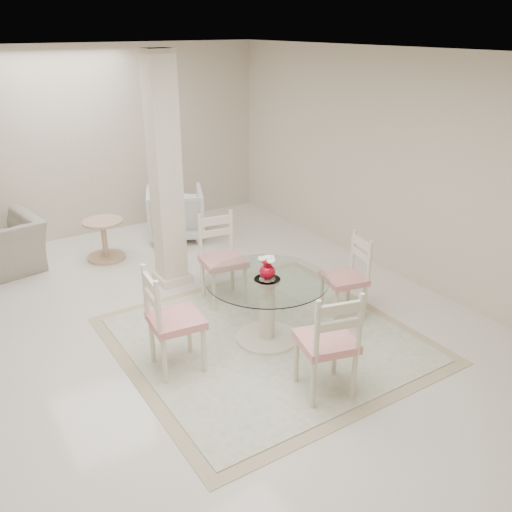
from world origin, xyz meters
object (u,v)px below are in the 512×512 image
dining_chair_east (350,271)px  armchair_white (176,213)px  red_vase (267,268)px  dining_chair_north (220,252)px  column (165,174)px  dining_table (267,309)px  dining_chair_south (330,337)px  dining_chair_west (167,314)px  side_table (105,241)px

dining_chair_east → armchair_white: bearing=-158.2°
red_vase → dining_chair_north: size_ratio=0.21×
column → armchair_white: 1.80m
dining_table → dining_chair_south: (-0.06, -1.02, 0.24)m
dining_chair_west → armchair_white: 3.41m
armchair_white → side_table: 1.18m
armchair_white → side_table: bearing=34.4°
dining_chair_north → column: bearing=118.7°
column → dining_chair_north: (0.28, -0.75, -0.76)m
dining_chair_west → dining_chair_north: bearing=-42.3°
column → dining_chair_south: bearing=-86.7°
red_vase → dining_chair_west: dining_chair_west is taller
column → dining_chair_west: bearing=-114.8°
dining_chair_west → side_table: (0.33, 2.84, -0.34)m
column → side_table: size_ratio=4.96×
dining_chair_east → side_table: 3.41m
dining_chair_south → armchair_white: bearing=-82.6°
dining_chair_east → side_table: (-1.70, 2.95, -0.28)m
dining_chair_east → dining_chair_south: size_ratio=0.91×
dining_chair_north → dining_chair_west: (-1.08, -0.97, -0.00)m
dining_chair_east → armchair_white: size_ratio=1.24×
dining_chair_east → side_table: size_ratio=1.86×
dining_chair_east → armchair_white: 3.22m
column → side_table: 1.63m
dining_table → dining_chair_east: 1.03m
dining_chair_west → dining_chair_south: (0.96, -1.07, 0.00)m
dining_chair_south → side_table: bearing=-66.2°
armchair_white → column: bearing=86.2°
dining_table → dining_chair_south: dining_chair_south is taller
dining_table → armchair_white: size_ratio=1.45×
dining_chair_west → red_vase: bearing=-87.3°
dining_table → armchair_white: 3.15m
armchair_white → red_vase: bearing=104.8°
armchair_white → dining_chair_west: bearing=87.4°
column → dining_chair_east: size_ratio=2.66×
dining_chair_north → dining_chair_west: bearing=-129.7°
side_table → armchair_white: bearing=11.2°
dining_table → dining_chair_south: 1.05m
dining_chair_east → dining_chair_west: dining_chair_west is taller
red_vase → armchair_white: red_vase is taller
dining_chair_north → armchair_white: 2.14m
dining_table → dining_chair_east: (1.01, -0.06, 0.18)m
column → dining_chair_north: 1.10m
column → side_table: bearing=112.5°
red_vase → dining_chair_north: (0.05, 1.02, -0.21)m
red_vase → dining_table: bearing=161.6°
dining_chair_north → armchair_white: size_ratio=1.37×
dining_table → dining_chair_north: bearing=86.9°
column → side_table: (-0.46, 1.12, -1.10)m
column → dining_chair_east: bearing=-55.9°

